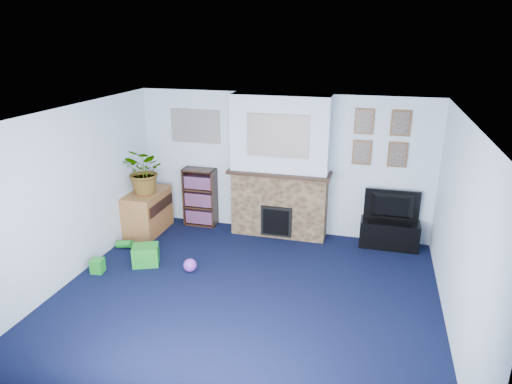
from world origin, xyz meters
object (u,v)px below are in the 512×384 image
(tv_stand, at_px, (389,234))
(bookshelf, at_px, (200,198))
(sideboard, at_px, (148,212))
(television, at_px, (392,207))

(tv_stand, distance_m, bookshelf, 3.31)
(sideboard, bearing_deg, bookshelf, 34.41)
(television, xyz_separation_m, bookshelf, (-3.30, 0.06, -0.19))
(television, distance_m, sideboard, 4.12)
(bookshelf, xyz_separation_m, sideboard, (-0.78, -0.53, -0.15))
(tv_stand, bearing_deg, sideboard, -173.61)
(bookshelf, height_order, sideboard, bookshelf)
(sideboard, bearing_deg, television, 6.67)
(tv_stand, relative_size, television, 1.07)
(tv_stand, xyz_separation_m, television, (0.00, 0.02, 0.47))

